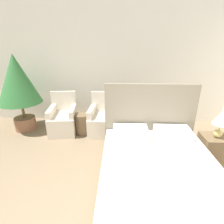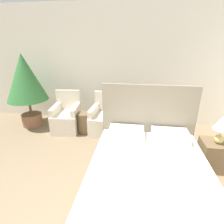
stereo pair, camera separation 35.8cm
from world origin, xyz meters
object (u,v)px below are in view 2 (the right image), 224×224
bed (148,173)px  side_table (85,122)px  potted_palm (25,81)px  armchair_near_window_left (67,119)px  table_lamp (223,125)px  armchair_near_window_right (104,121)px  nightstand (215,155)px

bed → side_table: size_ratio=4.20×
side_table → bed: bearing=-48.7°
bed → side_table: 2.13m
potted_palm → side_table: 1.73m
armchair_near_window_left → side_table: armchair_near_window_left is taller
potted_palm → side_table: potted_palm is taller
bed → side_table: (-1.40, 1.60, -0.05)m
armchair_near_window_left → table_lamp: table_lamp is taller
potted_palm → armchair_near_window_left: bearing=-6.1°
bed → armchair_near_window_right: size_ratio=2.20×
table_lamp → side_table: (-2.52, 0.98, -0.57)m
nightstand → table_lamp: table_lamp is taller
armchair_near_window_left → armchair_near_window_right: 0.93m
bed → potted_palm: 3.47m
armchair_near_window_left → nightstand: armchair_near_window_left is taller
nightstand → table_lamp: bearing=-110.9°
potted_palm → side_table: size_ratio=3.72×
bed → table_lamp: (1.11, 0.62, 0.52)m
potted_palm → table_lamp: potted_palm is taller
armchair_near_window_right → armchair_near_window_left: bearing=-177.2°
bed → table_lamp: bearing=29.2°
armchair_near_window_right → potted_palm: potted_palm is taller
nightstand → side_table: 2.70m
bed → nightstand: bed is taller
armchair_near_window_left → table_lamp: bearing=-25.7°
nightstand → table_lamp: size_ratio=1.04×
nightstand → armchair_near_window_right: bearing=153.8°
armchair_near_window_left → table_lamp: (2.98, -1.04, 0.53)m
bed → nightstand: (1.12, 0.64, -0.04)m
armchair_near_window_left → potted_palm: 1.32m
table_lamp → side_table: table_lamp is taller
bed → side_table: bearing=131.3°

